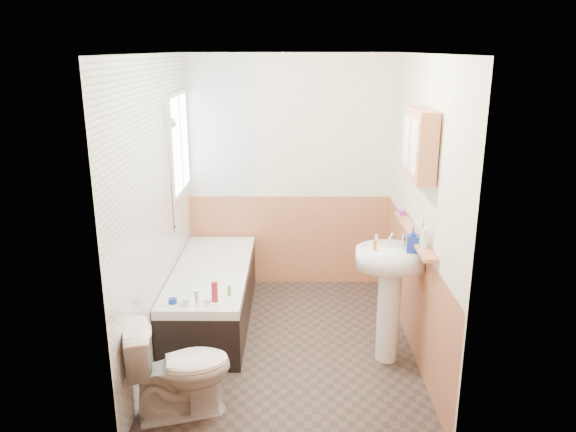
{
  "coord_description": "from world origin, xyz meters",
  "views": [
    {
      "loc": [
        0.04,
        -4.49,
        2.54
      ],
      "look_at": [
        0.0,
        0.15,
        1.15
      ],
      "focal_mm": 35.0,
      "sensor_mm": 36.0,
      "label": 1
    }
  ],
  "objects_px": {
    "sink": "(390,281)",
    "medicine_cabinet": "(419,144)",
    "toilet": "(180,369)",
    "pine_shelf": "(413,234)",
    "bathtub": "(212,293)"
  },
  "relations": [
    {
      "from": "bathtub",
      "to": "sink",
      "type": "relative_size",
      "value": 1.64
    },
    {
      "from": "toilet",
      "to": "pine_shelf",
      "type": "relative_size",
      "value": 0.59
    },
    {
      "from": "bathtub",
      "to": "sink",
      "type": "height_order",
      "value": "sink"
    },
    {
      "from": "toilet",
      "to": "bathtub",
      "type": "bearing_deg",
      "value": -17.17
    },
    {
      "from": "toilet",
      "to": "medicine_cabinet",
      "type": "distance_m",
      "value": 2.44
    },
    {
      "from": "toilet",
      "to": "medicine_cabinet",
      "type": "relative_size",
      "value": 1.23
    },
    {
      "from": "toilet",
      "to": "sink",
      "type": "bearing_deg",
      "value": -80.5
    },
    {
      "from": "toilet",
      "to": "pine_shelf",
      "type": "xyz_separation_m",
      "value": [
        1.8,
        0.92,
        0.71
      ]
    },
    {
      "from": "medicine_cabinet",
      "to": "pine_shelf",
      "type": "bearing_deg",
      "value": 77.31
    },
    {
      "from": "bathtub",
      "to": "medicine_cabinet",
      "type": "xyz_separation_m",
      "value": [
        1.74,
        -0.64,
        1.55
      ]
    },
    {
      "from": "sink",
      "to": "pine_shelf",
      "type": "relative_size",
      "value": 0.89
    },
    {
      "from": "toilet",
      "to": "pine_shelf",
      "type": "bearing_deg",
      "value": -78.82
    },
    {
      "from": "sink",
      "to": "medicine_cabinet",
      "type": "bearing_deg",
      "value": 2.25
    },
    {
      "from": "pine_shelf",
      "to": "medicine_cabinet",
      "type": "relative_size",
      "value": 2.1
    },
    {
      "from": "sink",
      "to": "medicine_cabinet",
      "type": "distance_m",
      "value": 1.14
    }
  ]
}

